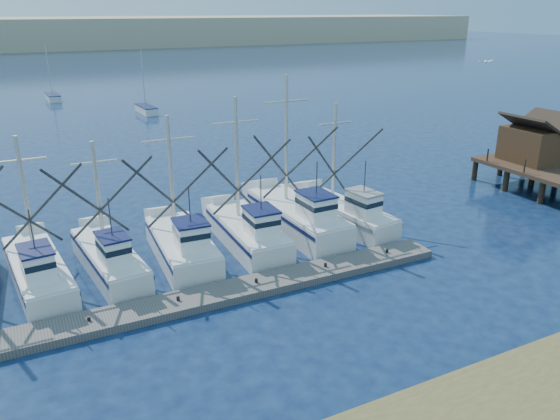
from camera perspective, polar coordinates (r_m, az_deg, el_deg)
name	(u,v)px	position (r m, az deg, el deg)	size (l,w,h in m)	color
ground	(415,324)	(25.55, 13.88, -11.46)	(500.00, 500.00, 0.00)	#0C1A38
floating_dock	(178,304)	(26.38, -10.57, -9.62)	(28.80, 1.92, 0.38)	#5F5B55
dune_ridge	(38,32)	(226.73, -23.96, 16.61)	(360.00, 60.00, 10.00)	tan
trawler_fleet	(158,248)	(30.48, -12.59, -3.91)	(28.10, 9.05, 9.51)	silver
sailboat_near	(146,109)	(76.38, -13.80, 10.18)	(1.88, 5.46, 8.10)	silver
sailboat_far	(53,97)	(91.63, -22.65, 10.83)	(1.91, 5.45, 8.10)	silver
flying_gull	(486,62)	(38.52, 20.71, 14.31)	(1.18, 0.22, 0.22)	white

